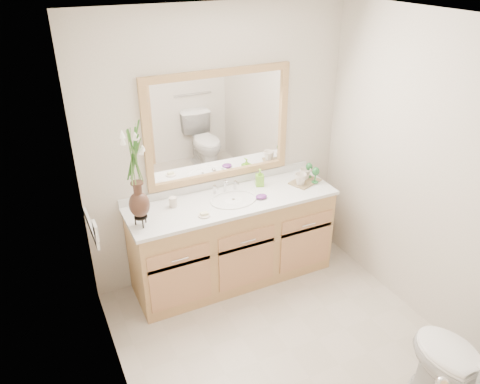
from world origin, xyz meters
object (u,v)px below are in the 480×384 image
flower_vase (135,164)px  tumbler (173,202)px  soap_bottle (260,178)px  tray (305,182)px  toilet (461,370)px

flower_vase → tumbler: 0.61m
tumbler → soap_bottle: bearing=2.1°
flower_vase → tray: (1.56, 0.08, -0.52)m
tumbler → tray: size_ratio=0.31×
flower_vase → tray: size_ratio=2.81×
tray → tumbler: bearing=154.8°
tumbler → soap_bottle: soap_bottle is taller
toilet → soap_bottle: bearing=-79.9°
tray → soap_bottle: bearing=142.0°
soap_bottle → tray: size_ratio=0.52×
toilet → tray: 1.99m
toilet → flower_vase: (-1.52, 1.86, 0.99)m
tumbler → soap_bottle: (0.83, 0.03, 0.03)m
flower_vase → toilet: bearing=-50.7°
toilet → tumbler: tumbler is taller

